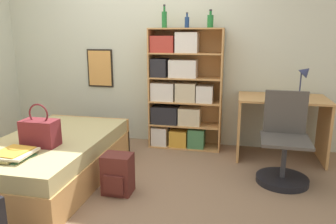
{
  "coord_description": "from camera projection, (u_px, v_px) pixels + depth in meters",
  "views": [
    {
      "loc": [
        1.24,
        -2.87,
        1.51
      ],
      "look_at": [
        0.58,
        0.18,
        0.75
      ],
      "focal_mm": 35.0,
      "sensor_mm": 36.0,
      "label": 1
    }
  ],
  "objects": [
    {
      "name": "desk",
      "position": [
        281.0,
        117.0,
        3.94
      ],
      "size": [
        1.03,
        0.64,
        0.76
      ],
      "color": "tan",
      "rests_on": "ground_plane"
    },
    {
      "name": "wall_back",
      "position": [
        147.0,
        48.0,
        4.47
      ],
      "size": [
        10.0,
        0.09,
        2.6
      ],
      "color": "beige",
      "rests_on": "ground_plane"
    },
    {
      "name": "ground_plane",
      "position": [
        109.0,
        185.0,
        3.33
      ],
      "size": [
        14.0,
        14.0,
        0.0
      ],
      "primitive_type": "plane",
      "color": "#84664C"
    },
    {
      "name": "bottle_brown",
      "position": [
        187.0,
        22.0,
        4.09
      ],
      "size": [
        0.06,
        0.06,
        0.19
      ],
      "color": "navy",
      "rests_on": "bookcase"
    },
    {
      "name": "bookcase",
      "position": [
        180.0,
        93.0,
        4.3
      ],
      "size": [
        0.94,
        0.32,
        1.57
      ],
      "color": "tan",
      "rests_on": "ground_plane"
    },
    {
      "name": "handbag",
      "position": [
        40.0,
        132.0,
        3.1
      ],
      "size": [
        0.33,
        0.19,
        0.41
      ],
      "color": "maroon",
      "rests_on": "bed"
    },
    {
      "name": "bottle_green",
      "position": [
        164.0,
        19.0,
        4.11
      ],
      "size": [
        0.07,
        0.07,
        0.28
      ],
      "color": "#1E6B2D",
      "rests_on": "bookcase"
    },
    {
      "name": "desk_chair",
      "position": [
        284.0,
        154.0,
        3.37
      ],
      "size": [
        0.53,
        0.53,
        0.92
      ],
      "color": "black",
      "rests_on": "ground_plane"
    },
    {
      "name": "backpack",
      "position": [
        118.0,
        174.0,
        3.12
      ],
      "size": [
        0.28,
        0.24,
        0.39
      ],
      "color": "#56231E",
      "rests_on": "ground_plane"
    },
    {
      "name": "desk_lamp",
      "position": [
        304.0,
        76.0,
        3.78
      ],
      "size": [
        0.21,
        0.16,
        0.4
      ],
      "color": "navy",
      "rests_on": "desk"
    },
    {
      "name": "bed",
      "position": [
        54.0,
        158.0,
        3.42
      ],
      "size": [
        1.06,
        1.8,
        0.46
      ],
      "color": "tan",
      "rests_on": "ground_plane"
    },
    {
      "name": "book_stack_on_bed",
      "position": [
        13.0,
        154.0,
        2.83
      ],
      "size": [
        0.32,
        0.35,
        0.05
      ],
      "color": "#427A4C",
      "rests_on": "bed"
    },
    {
      "name": "bottle_clear",
      "position": [
        210.0,
        21.0,
        4.03
      ],
      "size": [
        0.08,
        0.08,
        0.22
      ],
      "color": "#1E6B2D",
      "rests_on": "bookcase"
    }
  ]
}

